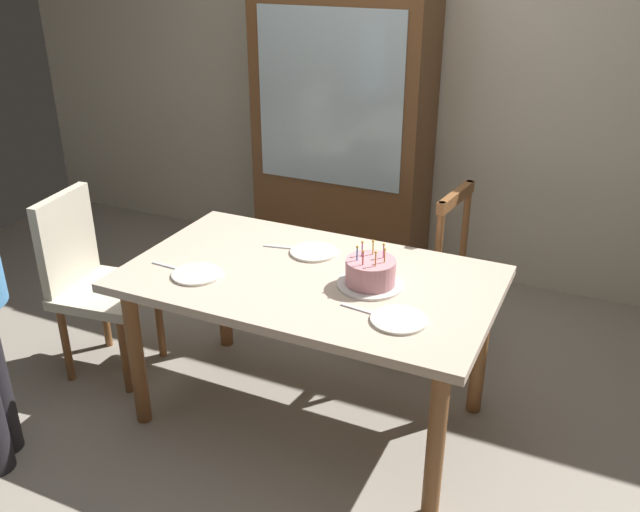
{
  "coord_description": "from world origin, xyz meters",
  "views": [
    {
      "loc": [
        1.15,
        -2.37,
        2.08
      ],
      "look_at": [
        0.05,
        0.0,
        0.85
      ],
      "focal_mm": 38.24,
      "sensor_mm": 36.0,
      "label": 1
    }
  ],
  "objects_px": {
    "plate_near_celebrant": "(197,274)",
    "plate_near_guest": "(399,320)",
    "plate_far_side": "(314,252)",
    "chair_spindle_back": "(419,273)",
    "china_cabinet": "(343,131)",
    "chair_upholstered": "(90,275)",
    "dining_table": "(310,293)",
    "birthday_cake": "(370,274)"
  },
  "relations": [
    {
      "from": "birthday_cake",
      "to": "china_cabinet",
      "type": "bearing_deg",
      "value": 117.08
    },
    {
      "from": "chair_spindle_back",
      "to": "china_cabinet",
      "type": "height_order",
      "value": "china_cabinet"
    },
    {
      "from": "chair_upholstered",
      "to": "china_cabinet",
      "type": "height_order",
      "value": "china_cabinet"
    },
    {
      "from": "plate_near_guest",
      "to": "dining_table",
      "type": "bearing_deg",
      "value": 156.35
    },
    {
      "from": "birthday_cake",
      "to": "china_cabinet",
      "type": "height_order",
      "value": "china_cabinet"
    },
    {
      "from": "plate_near_celebrant",
      "to": "chair_upholstered",
      "type": "relative_size",
      "value": 0.23
    },
    {
      "from": "birthday_cake",
      "to": "dining_table",
      "type": "bearing_deg",
      "value": -176.61
    },
    {
      "from": "china_cabinet",
      "to": "birthday_cake",
      "type": "bearing_deg",
      "value": -62.92
    },
    {
      "from": "plate_far_side",
      "to": "plate_near_guest",
      "type": "height_order",
      "value": "same"
    },
    {
      "from": "dining_table",
      "to": "chair_spindle_back",
      "type": "distance_m",
      "value": 0.85
    },
    {
      "from": "plate_near_guest",
      "to": "china_cabinet",
      "type": "bearing_deg",
      "value": 119.33
    },
    {
      "from": "chair_upholstered",
      "to": "plate_near_celebrant",
      "type": "bearing_deg",
      "value": -9.51
    },
    {
      "from": "plate_near_celebrant",
      "to": "plate_far_side",
      "type": "bearing_deg",
      "value": 49.43
    },
    {
      "from": "plate_far_side",
      "to": "dining_table",
      "type": "bearing_deg",
      "value": -69.16
    },
    {
      "from": "dining_table",
      "to": "plate_far_side",
      "type": "distance_m",
      "value": 0.24
    },
    {
      "from": "birthday_cake",
      "to": "plate_far_side",
      "type": "height_order",
      "value": "birthday_cake"
    },
    {
      "from": "china_cabinet",
      "to": "plate_near_celebrant",
      "type": "bearing_deg",
      "value": -87.61
    },
    {
      "from": "chair_upholstered",
      "to": "china_cabinet",
      "type": "bearing_deg",
      "value": 67.67
    },
    {
      "from": "dining_table",
      "to": "chair_spindle_back",
      "type": "relative_size",
      "value": 1.68
    },
    {
      "from": "dining_table",
      "to": "china_cabinet",
      "type": "distance_m",
      "value": 1.67
    },
    {
      "from": "birthday_cake",
      "to": "chair_upholstered",
      "type": "height_order",
      "value": "chair_upholstered"
    },
    {
      "from": "plate_near_guest",
      "to": "chair_spindle_back",
      "type": "distance_m",
      "value": 1.06
    },
    {
      "from": "plate_far_side",
      "to": "chair_upholstered",
      "type": "bearing_deg",
      "value": -165.1
    },
    {
      "from": "dining_table",
      "to": "birthday_cake",
      "type": "bearing_deg",
      "value": 3.39
    },
    {
      "from": "plate_near_celebrant",
      "to": "plate_near_guest",
      "type": "height_order",
      "value": "same"
    },
    {
      "from": "plate_near_guest",
      "to": "chair_upholstered",
      "type": "xyz_separation_m",
      "value": [
        -1.67,
        0.13,
        -0.22
      ]
    },
    {
      "from": "plate_near_celebrant",
      "to": "chair_spindle_back",
      "type": "distance_m",
      "value": 1.25
    },
    {
      "from": "dining_table",
      "to": "plate_near_celebrant",
      "type": "bearing_deg",
      "value": -154.47
    },
    {
      "from": "plate_near_guest",
      "to": "chair_spindle_back",
      "type": "height_order",
      "value": "chair_spindle_back"
    },
    {
      "from": "chair_spindle_back",
      "to": "chair_upholstered",
      "type": "distance_m",
      "value": 1.69
    },
    {
      "from": "plate_far_side",
      "to": "chair_spindle_back",
      "type": "relative_size",
      "value": 0.23
    },
    {
      "from": "plate_far_side",
      "to": "china_cabinet",
      "type": "relative_size",
      "value": 0.12
    },
    {
      "from": "dining_table",
      "to": "birthday_cake",
      "type": "height_order",
      "value": "birthday_cake"
    },
    {
      "from": "chair_spindle_back",
      "to": "plate_far_side",
      "type": "bearing_deg",
      "value": -121.0
    },
    {
      "from": "plate_near_guest",
      "to": "china_cabinet",
      "type": "xyz_separation_m",
      "value": [
        -0.99,
        1.77,
        0.2
      ]
    },
    {
      "from": "dining_table",
      "to": "chair_spindle_back",
      "type": "bearing_deg",
      "value": 71.35
    },
    {
      "from": "plate_near_celebrant",
      "to": "plate_near_guest",
      "type": "xyz_separation_m",
      "value": [
        0.92,
        0.0,
        0.0
      ]
    },
    {
      "from": "dining_table",
      "to": "china_cabinet",
      "type": "height_order",
      "value": "china_cabinet"
    },
    {
      "from": "plate_far_side",
      "to": "chair_spindle_back",
      "type": "bearing_deg",
      "value": 59.0
    },
    {
      "from": "dining_table",
      "to": "plate_near_guest",
      "type": "bearing_deg",
      "value": -23.65
    },
    {
      "from": "birthday_cake",
      "to": "plate_far_side",
      "type": "xyz_separation_m",
      "value": [
        -0.35,
        0.19,
        -0.05
      ]
    },
    {
      "from": "birthday_cake",
      "to": "chair_spindle_back",
      "type": "xyz_separation_m",
      "value": [
        -0.01,
        0.77,
        -0.35
      ]
    }
  ]
}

